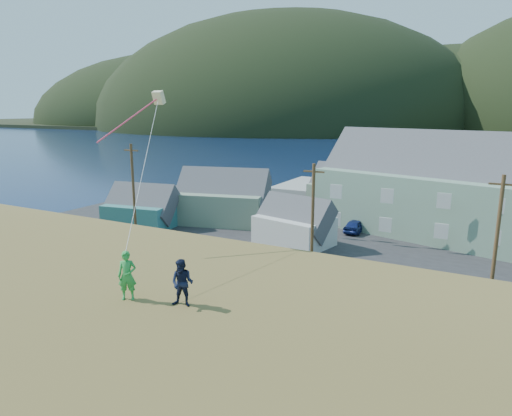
{
  "coord_description": "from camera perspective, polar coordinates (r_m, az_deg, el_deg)",
  "views": [
    {
      "loc": [
        12.14,
        -29.58,
        13.02
      ],
      "look_at": [
        3.13,
        -12.57,
        8.8
      ],
      "focal_mm": 32.0,
      "sensor_mm": 36.0,
      "label": 1
    }
  ],
  "objects": [
    {
      "name": "ground",
      "position": [
        34.53,
        5.25,
        -9.84
      ],
      "size": [
        900.0,
        900.0,
        0.0
      ],
      "primitive_type": "plane",
      "color": "#0A1638",
      "rests_on": "ground"
    },
    {
      "name": "grass_strip",
      "position": [
        32.81,
        3.88,
        -10.95
      ],
      "size": [
        110.0,
        8.0,
        0.1
      ],
      "primitive_type": "cube",
      "color": "#4C3D19",
      "rests_on": "ground"
    },
    {
      "name": "waterfront_lot",
      "position": [
        49.85,
        12.84,
        -3.01
      ],
      "size": [
        72.0,
        36.0,
        0.12
      ],
      "primitive_type": "cube",
      "color": "#28282B",
      "rests_on": "ground"
    },
    {
      "name": "wharf",
      "position": [
        73.0,
        13.09,
        2.14
      ],
      "size": [
        26.0,
        14.0,
        0.9
      ],
      "primitive_type": "cube",
      "color": "gray",
      "rests_on": "ground"
    },
    {
      "name": "far_shore",
      "position": [
        359.99,
        26.31,
        9.21
      ],
      "size": [
        900.0,
        320.0,
        2.0
      ],
      "primitive_type": "cube",
      "color": "black",
      "rests_on": "ground"
    },
    {
      "name": "lodge",
      "position": [
        49.07,
        28.88,
        1.43
      ],
      "size": [
        38.54,
        19.33,
        13.06
      ],
      "rotation": [
        0.0,
        0.0,
        -0.25
      ],
      "color": "slate",
      "rests_on": "waterfront_lot"
    },
    {
      "name": "shed_teal",
      "position": [
        51.79,
        -14.13,
        -0.02
      ],
      "size": [
        8.34,
        6.4,
        5.97
      ],
      "rotation": [
        0.0,
        0.0,
        0.16
      ],
      "color": "#2E6D64",
      "rests_on": "waterfront_lot"
    },
    {
      "name": "shed_palegreen_near",
      "position": [
        52.69,
        -4.15,
        1.22
      ],
      "size": [
        11.68,
        8.83,
        7.61
      ],
      "rotation": [
        0.0,
        0.0,
        0.24
      ],
      "color": "gray",
      "rests_on": "waterfront_lot"
    },
    {
      "name": "shed_white",
      "position": [
        43.97,
        4.8,
        -1.86
      ],
      "size": [
        8.16,
        6.3,
        5.79
      ],
      "rotation": [
        0.0,
        0.0,
        -0.22
      ],
      "color": "silver",
      "rests_on": "waterfront_lot"
    },
    {
      "name": "shed_palegreen_far",
      "position": [
        60.03,
        12.07,
        2.3
      ],
      "size": [
        11.44,
        7.23,
        7.34
      ],
      "rotation": [
        0.0,
        0.0,
        -0.1
      ],
      "color": "slate",
      "rests_on": "waterfront_lot"
    },
    {
      "name": "utility_poles",
      "position": [
        35.04,
        3.68,
        -1.3
      ],
      "size": [
        29.89,
        0.24,
        9.79
      ],
      "color": "#47331E",
      "rests_on": "waterfront_lot"
    },
    {
      "name": "parked_cars",
      "position": [
        55.75,
        7.56,
        -0.36
      ],
      "size": [
        21.87,
        12.32,
        1.55
      ],
      "color": "black",
      "rests_on": "waterfront_lot"
    },
    {
      "name": "kite_flyer_green",
      "position": [
        14.74,
        -15.81,
        -8.13
      ],
      "size": [
        0.68,
        0.61,
        1.55
      ],
      "primitive_type": "imported",
      "rotation": [
        0.0,
        0.0,
        0.54
      ],
      "color": "green",
      "rests_on": "hillside"
    },
    {
      "name": "kite_flyer_navy",
      "position": [
        13.94,
        -9.19,
        -9.24
      ],
      "size": [
        0.82,
        0.71,
        1.45
      ],
      "primitive_type": "imported",
      "rotation": [
        0.0,
        0.0,
        0.25
      ],
      "color": "#121A33",
      "rests_on": "hillside"
    },
    {
      "name": "kite_rig",
      "position": [
        20.39,
        -12.66,
        12.75
      ],
      "size": [
        2.34,
        3.22,
        8.33
      ],
      "color": "beige",
      "rests_on": "ground"
    }
  ]
}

